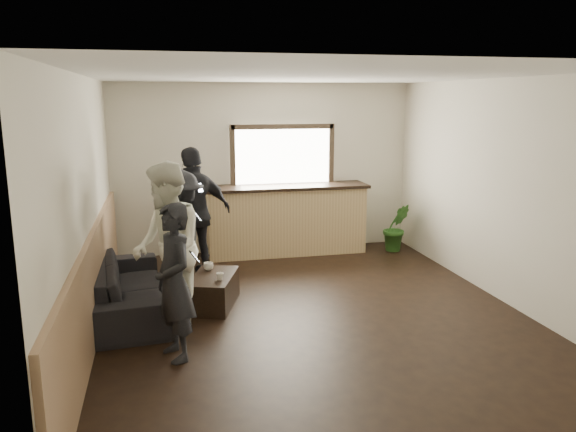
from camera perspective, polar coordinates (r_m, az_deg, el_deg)
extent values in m
cube|color=black|center=(6.92, 2.32, -9.75)|extent=(5.00, 6.00, 0.01)
cube|color=silver|center=(6.44, 2.54, 14.09)|extent=(5.00, 6.00, 0.01)
cube|color=beige|center=(9.43, -2.41, 4.87)|extent=(5.00, 0.01, 2.80)
cube|color=beige|center=(3.81, 14.50, -6.10)|extent=(5.00, 0.01, 2.80)
cube|color=beige|center=(6.36, -19.86, 0.74)|extent=(0.01, 6.00, 2.80)
cube|color=beige|center=(7.58, 20.98, 2.37)|extent=(0.01, 6.00, 2.80)
cube|color=tan|center=(6.56, -19.07, -6.54)|extent=(0.06, 5.90, 1.10)
cube|color=tan|center=(9.33, -0.19, -0.50)|extent=(2.60, 0.60, 1.10)
cube|color=black|center=(9.22, -0.19, 2.99)|extent=(2.70, 0.68, 0.05)
cube|color=white|center=(9.43, -0.57, 6.10)|extent=(1.60, 0.06, 0.90)
cube|color=#3F3326|center=(9.36, -0.54, 9.07)|extent=(1.72, 0.08, 0.08)
cube|color=#3F3326|center=(9.26, -5.65, 5.94)|extent=(0.08, 0.08, 1.06)
cube|color=#3F3326|center=(9.61, 4.39, 6.18)|extent=(0.08, 0.08, 1.06)
imported|color=black|center=(7.10, -15.88, -6.96)|extent=(1.03, 2.21, 0.62)
cube|color=black|center=(7.12, -7.59, -7.52)|extent=(0.75, 1.00, 0.39)
imported|color=silver|center=(7.28, -8.09, -5.08)|extent=(0.15, 0.15, 0.10)
imported|color=silver|center=(6.88, -6.93, -6.11)|extent=(0.13, 0.13, 0.09)
imported|color=#2D6623|center=(9.67, 10.94, -1.15)|extent=(0.46, 0.38, 0.81)
imported|color=black|center=(5.63, -11.49, -6.62)|extent=(0.54, 0.67, 1.57)
cube|color=black|center=(5.64, -9.49, -4.09)|extent=(0.11, 0.10, 0.12)
cube|color=white|center=(5.63, -9.49, -4.07)|extent=(0.09, 0.09, 0.11)
imported|color=silver|center=(6.33, -12.17, -3.12)|extent=(0.86, 1.03, 1.89)
cube|color=black|center=(6.36, -10.23, -2.82)|extent=(0.10, 0.09, 0.12)
cube|color=white|center=(6.36, -10.23, -2.80)|extent=(0.09, 0.08, 0.11)
imported|color=black|center=(7.42, -10.79, -1.74)|extent=(0.66, 1.10, 1.66)
cube|color=black|center=(7.37, -9.14, -0.04)|extent=(0.09, 0.08, 0.12)
cube|color=white|center=(7.37, -9.14, -0.02)|extent=(0.08, 0.07, 0.11)
imported|color=black|center=(8.09, -9.48, 0.28)|extent=(1.20, 0.80, 1.89)
cube|color=black|center=(7.82, -8.96, 2.85)|extent=(0.10, 0.11, 0.12)
cube|color=white|center=(7.82, -8.96, 2.87)|extent=(0.09, 0.09, 0.11)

